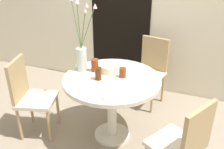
{
  "coord_description": "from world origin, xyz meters",
  "views": [
    {
      "loc": [
        0.84,
        -2.16,
        1.95
      ],
      "look_at": [
        0.0,
        0.0,
        0.8
      ],
      "focal_mm": 40.0,
      "sensor_mm": 36.0,
      "label": 1
    }
  ],
  "objects_px": {
    "side_plate": "(112,96)",
    "drink_glass_2": "(98,74)",
    "flower_vase": "(82,52)",
    "chair_right_flank": "(184,143)",
    "chair_near_front": "(151,68)",
    "drink_glass_1": "(123,73)",
    "drink_glass_0": "(95,65)",
    "birthday_cake": "(110,69)",
    "chair_far_back": "(29,93)"
  },
  "relations": [
    {
      "from": "side_plate",
      "to": "drink_glass_2",
      "type": "height_order",
      "value": "drink_glass_2"
    },
    {
      "from": "flower_vase",
      "to": "chair_right_flank",
      "type": "bearing_deg",
      "value": -23.32
    },
    {
      "from": "flower_vase",
      "to": "chair_near_front",
      "type": "bearing_deg",
      "value": 55.15
    },
    {
      "from": "chair_near_front",
      "to": "drink_glass_1",
      "type": "height_order",
      "value": "chair_near_front"
    },
    {
      "from": "flower_vase",
      "to": "drink_glass_1",
      "type": "xyz_separation_m",
      "value": [
        0.47,
        -0.0,
        -0.16
      ]
    },
    {
      "from": "drink_glass_0",
      "to": "drink_glass_2",
      "type": "relative_size",
      "value": 1.05
    },
    {
      "from": "side_plate",
      "to": "drink_glass_1",
      "type": "xyz_separation_m",
      "value": [
        -0.04,
        0.4,
        0.05
      ]
    },
    {
      "from": "drink_glass_0",
      "to": "flower_vase",
      "type": "bearing_deg",
      "value": -170.71
    },
    {
      "from": "chair_right_flank",
      "to": "birthday_cake",
      "type": "relative_size",
      "value": 4.88
    },
    {
      "from": "side_plate",
      "to": "drink_glass_1",
      "type": "height_order",
      "value": "drink_glass_1"
    },
    {
      "from": "chair_right_flank",
      "to": "chair_near_front",
      "type": "bearing_deg",
      "value": -127.15
    },
    {
      "from": "flower_vase",
      "to": "drink_glass_0",
      "type": "bearing_deg",
      "value": 9.29
    },
    {
      "from": "birthday_cake",
      "to": "flower_vase",
      "type": "xyz_separation_m",
      "value": [
        -0.31,
        -0.06,
        0.18
      ]
    },
    {
      "from": "flower_vase",
      "to": "drink_glass_2",
      "type": "distance_m",
      "value": 0.33
    },
    {
      "from": "chair_right_flank",
      "to": "drink_glass_0",
      "type": "bearing_deg",
      "value": -88.27
    },
    {
      "from": "birthday_cake",
      "to": "drink_glass_1",
      "type": "height_order",
      "value": "birthday_cake"
    },
    {
      "from": "chair_far_back",
      "to": "flower_vase",
      "type": "bearing_deg",
      "value": -74.1
    },
    {
      "from": "side_plate",
      "to": "chair_right_flank",
      "type": "bearing_deg",
      "value": -9.21
    },
    {
      "from": "drink_glass_2",
      "to": "side_plate",
      "type": "bearing_deg",
      "value": -45.37
    },
    {
      "from": "chair_near_front",
      "to": "side_plate",
      "type": "relative_size",
      "value": 4.52
    },
    {
      "from": "flower_vase",
      "to": "side_plate",
      "type": "xyz_separation_m",
      "value": [
        0.51,
        -0.4,
        -0.21
      ]
    },
    {
      "from": "chair_right_flank",
      "to": "flower_vase",
      "type": "distance_m",
      "value": 1.38
    },
    {
      "from": "chair_far_back",
      "to": "birthday_cake",
      "type": "xyz_separation_m",
      "value": [
        0.83,
        0.38,
        0.28
      ]
    },
    {
      "from": "chair_far_back",
      "to": "flower_vase",
      "type": "relative_size",
      "value": 1.15
    },
    {
      "from": "drink_glass_2",
      "to": "chair_far_back",
      "type": "bearing_deg",
      "value": -167.26
    },
    {
      "from": "chair_near_front",
      "to": "chair_far_back",
      "type": "distance_m",
      "value": 1.61
    },
    {
      "from": "chair_near_front",
      "to": "drink_glass_0",
      "type": "xyz_separation_m",
      "value": [
        -0.45,
        -0.82,
        0.31
      ]
    },
    {
      "from": "birthday_cake",
      "to": "drink_glass_2",
      "type": "bearing_deg",
      "value": -103.23
    },
    {
      "from": "side_plate",
      "to": "chair_near_front",
      "type": "bearing_deg",
      "value": 86.44
    },
    {
      "from": "chair_far_back",
      "to": "side_plate",
      "type": "bearing_deg",
      "value": -110.46
    },
    {
      "from": "drink_glass_1",
      "to": "drink_glass_2",
      "type": "bearing_deg",
      "value": -146.04
    },
    {
      "from": "chair_right_flank",
      "to": "flower_vase",
      "type": "bearing_deg",
      "value": -84.59
    },
    {
      "from": "flower_vase",
      "to": "drink_glass_2",
      "type": "height_order",
      "value": "flower_vase"
    },
    {
      "from": "side_plate",
      "to": "drink_glass_1",
      "type": "bearing_deg",
      "value": 95.36
    },
    {
      "from": "chair_right_flank",
      "to": "flower_vase",
      "type": "xyz_separation_m",
      "value": [
        -1.19,
        0.51,
        0.45
      ]
    },
    {
      "from": "chair_near_front",
      "to": "birthday_cake",
      "type": "xyz_separation_m",
      "value": [
        -0.28,
        -0.78,
        0.28
      ]
    },
    {
      "from": "drink_glass_1",
      "to": "flower_vase",
      "type": "bearing_deg",
      "value": 179.45
    },
    {
      "from": "chair_near_front",
      "to": "drink_glass_0",
      "type": "distance_m",
      "value": 0.98
    },
    {
      "from": "birthday_cake",
      "to": "flower_vase",
      "type": "relative_size",
      "value": 0.23
    },
    {
      "from": "side_plate",
      "to": "flower_vase",
      "type": "bearing_deg",
      "value": 141.59
    },
    {
      "from": "flower_vase",
      "to": "drink_glass_1",
      "type": "distance_m",
      "value": 0.5
    },
    {
      "from": "drink_glass_0",
      "to": "drink_glass_2",
      "type": "xyz_separation_m",
      "value": [
        0.12,
        -0.17,
        -0.0
      ]
    },
    {
      "from": "drink_glass_2",
      "to": "chair_right_flank",
      "type": "bearing_deg",
      "value": -21.34
    },
    {
      "from": "birthday_cake",
      "to": "side_plate",
      "type": "distance_m",
      "value": 0.51
    },
    {
      "from": "chair_far_back",
      "to": "drink_glass_0",
      "type": "distance_m",
      "value": 0.81
    },
    {
      "from": "chair_near_front",
      "to": "drink_glass_0",
      "type": "relative_size",
      "value": 6.6
    },
    {
      "from": "side_plate",
      "to": "drink_glass_0",
      "type": "xyz_separation_m",
      "value": [
        -0.37,
        0.43,
        0.06
      ]
    },
    {
      "from": "chair_near_front",
      "to": "drink_glass_0",
      "type": "height_order",
      "value": "chair_near_front"
    },
    {
      "from": "chair_right_flank",
      "to": "drink_glass_1",
      "type": "distance_m",
      "value": 0.93
    },
    {
      "from": "birthday_cake",
      "to": "side_plate",
      "type": "height_order",
      "value": "birthday_cake"
    }
  ]
}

